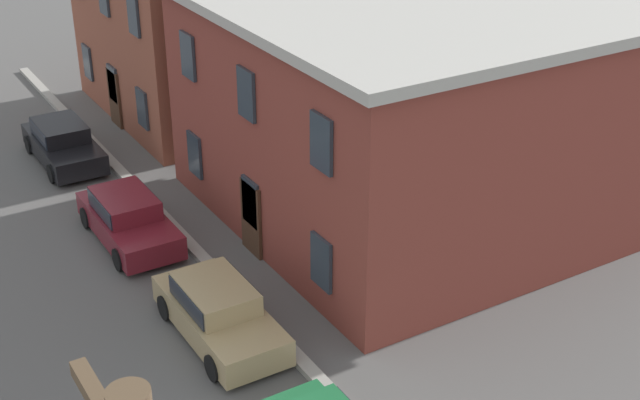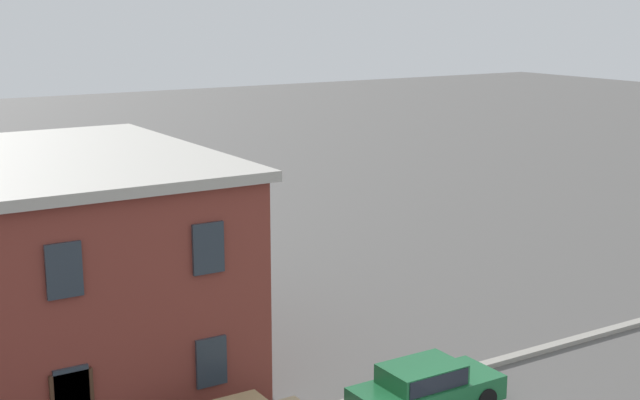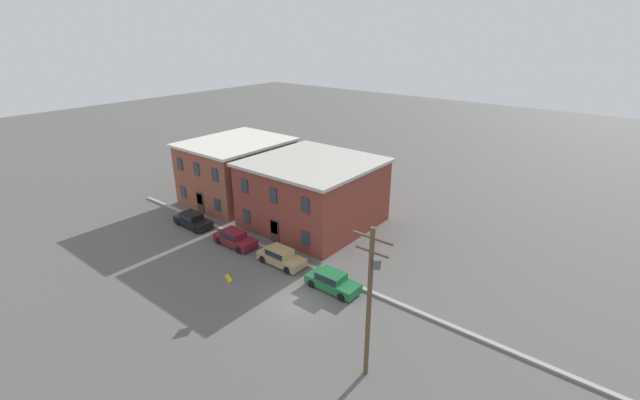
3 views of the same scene
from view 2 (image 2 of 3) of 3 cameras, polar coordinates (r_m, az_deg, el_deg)
The scene contains 3 objects.
kerb_strip at distance 26.46m, azimuth 3.05°, elevation -12.53°, with size 56.00×0.36×0.16m, color #9E998E.
apartment_midblock at distance 28.50m, azimuth -19.14°, elevation -4.25°, with size 12.10×11.92×6.78m.
car_green at distance 25.68m, azimuth 6.73°, elevation -11.77°, with size 4.40×1.92×1.43m.
Camera 2 is at (-13.88, -15.11, 11.16)m, focal length 50.00 mm.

